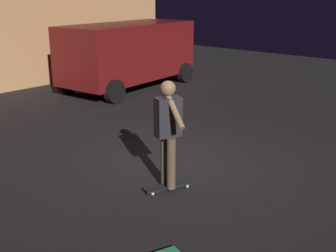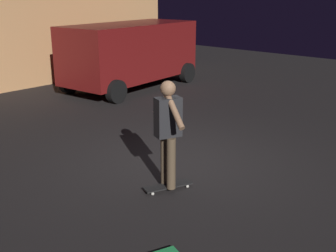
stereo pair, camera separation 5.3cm
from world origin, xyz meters
The scene contains 4 objects.
ground_plane centered at (0.00, 0.00, 0.00)m, with size 28.00×28.00×0.00m, color black.
parked_van centered at (3.75, 5.16, 1.16)m, with size 4.76×2.58×2.03m.
skateboard_ridden centered at (-0.90, -0.63, 0.06)m, with size 0.80×0.49×0.07m.
skater centered at (-0.90, -0.63, 1.04)m, with size 0.46×0.94×1.67m.
Camera 2 is at (-5.29, -4.61, 2.97)m, focal length 44.44 mm.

